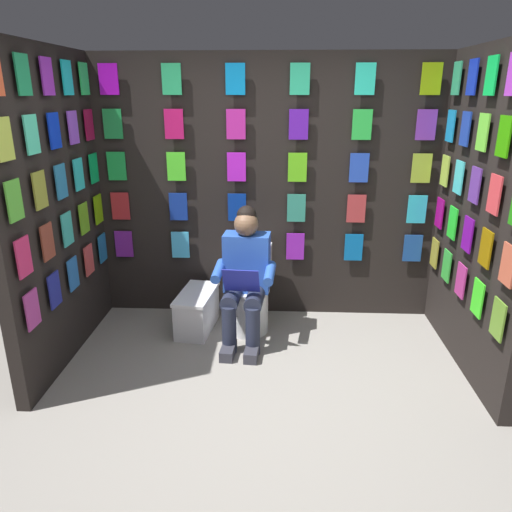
% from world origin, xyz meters
% --- Properties ---
extents(ground_plane, '(30.00, 30.00, 0.00)m').
position_xyz_m(ground_plane, '(0.00, 0.00, 0.00)').
color(ground_plane, gray).
extents(display_wall_back, '(3.27, 0.14, 2.44)m').
position_xyz_m(display_wall_back, '(-0.00, -1.75, 1.23)').
color(display_wall_back, black).
rests_on(display_wall_back, ground).
extents(display_wall_left, '(0.14, 1.70, 2.44)m').
position_xyz_m(display_wall_left, '(-1.63, -0.85, 1.23)').
color(display_wall_left, black).
rests_on(display_wall_left, ground).
extents(display_wall_right, '(0.14, 1.70, 2.44)m').
position_xyz_m(display_wall_right, '(1.63, -0.85, 1.23)').
color(display_wall_right, black).
rests_on(display_wall_right, ground).
extents(toilet, '(0.42, 0.57, 0.77)m').
position_xyz_m(toilet, '(0.15, -1.36, 0.33)').
color(toilet, white).
rests_on(toilet, ground).
extents(person_reading, '(0.55, 0.70, 1.19)m').
position_xyz_m(person_reading, '(0.17, -1.13, 0.60)').
color(person_reading, blue).
rests_on(person_reading, ground).
extents(comic_longbox_near, '(0.36, 0.63, 0.37)m').
position_xyz_m(comic_longbox_near, '(0.63, -1.29, 0.19)').
color(comic_longbox_near, silver).
rests_on(comic_longbox_near, ground).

